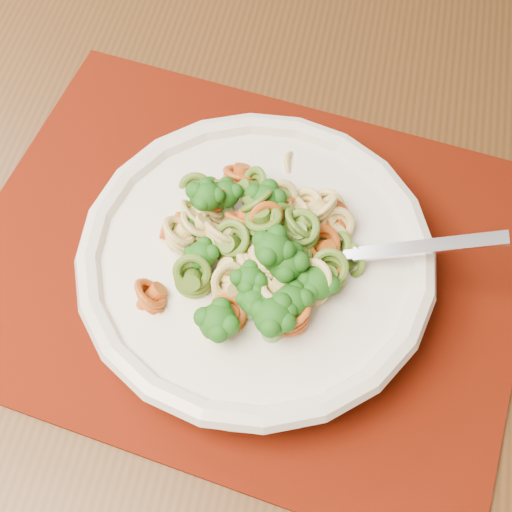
# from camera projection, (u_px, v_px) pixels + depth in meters

# --- Properties ---
(dining_table) EXTENTS (1.57, 1.08, 0.70)m
(dining_table) POSITION_uv_depth(u_px,v_px,m) (257.00, 256.00, 0.69)
(dining_table) COLOR #492B14
(dining_table) RESTS_ON ground
(placemat) EXTENTS (0.47, 0.38, 0.00)m
(placemat) POSITION_uv_depth(u_px,v_px,m) (245.00, 261.00, 0.59)
(placemat) COLOR #511003
(placemat) RESTS_ON dining_table
(pasta_bowl) EXTENTS (0.28, 0.28, 0.05)m
(pasta_bowl) POSITION_uv_depth(u_px,v_px,m) (256.00, 262.00, 0.55)
(pasta_bowl) COLOR silver
(pasta_bowl) RESTS_ON placemat
(pasta_broccoli_heap) EXTENTS (0.23, 0.23, 0.06)m
(pasta_broccoli_heap) POSITION_uv_depth(u_px,v_px,m) (256.00, 252.00, 0.54)
(pasta_broccoli_heap) COLOR #EDDB75
(pasta_broccoli_heap) RESTS_ON pasta_bowl
(fork) EXTENTS (0.18, 0.06, 0.08)m
(fork) POSITION_uv_depth(u_px,v_px,m) (321.00, 258.00, 0.54)
(fork) COLOR silver
(fork) RESTS_ON pasta_bowl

